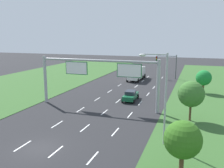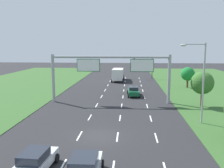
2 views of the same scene
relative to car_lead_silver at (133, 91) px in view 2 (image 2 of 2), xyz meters
The scene contains 12 objects.
ground_plane 19.35m from the car_lead_silver, 100.28° to the right, with size 200.00×200.00×0.00m, color #262628.
lane_dashes_inner_left 8.77m from the car_lead_silver, 126.53° to the right, with size 0.14×62.40×0.01m.
lane_dashes_inner_right 7.26m from the car_lead_silver, 103.61° to the right, with size 0.14×62.40×0.01m.
lane_dashes_slip 7.29m from the car_lead_silver, 75.62° to the right, with size 0.14×62.40×0.01m.
car_lead_silver is the anchor object (origin of this frame).
car_mid_lane 26.81m from the car_lead_silver, 104.50° to the right, with size 2.18×4.39×1.51m.
box_truck 18.34m from the car_lead_silver, 100.65° to the left, with size 2.80×7.89×2.91m.
sign_gantry 7.34m from the car_lead_silver, 122.60° to the right, with size 17.24×0.44×7.00m.
traffic_light_mast 22.35m from the car_lead_silver, 82.20° to the left, with size 4.76×0.49×5.60m.
street_lamp 16.47m from the car_lead_silver, 65.34° to the right, with size 2.61×0.32×8.50m.
roadside_tree_mid 11.66m from the car_lead_silver, 37.12° to the right, with size 3.06×3.06×4.81m.
roadside_tree_far 14.02m from the car_lead_silver, 39.41° to the left, with size 2.68×2.68×4.08m.
Camera 2 is at (2.79, -21.66, 8.17)m, focal length 40.00 mm.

